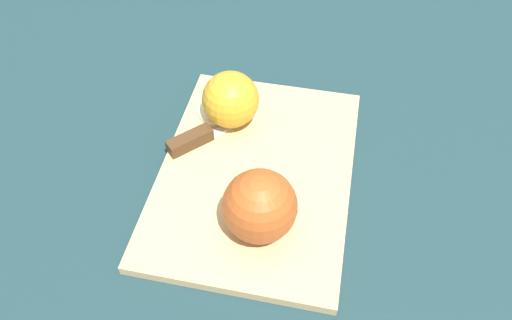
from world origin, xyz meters
TOP-DOWN VIEW (x-y plane):
  - ground_plane at (0.00, 0.00)m, footprint 4.00×4.00m
  - cutting_board at (0.00, 0.00)m, footprint 0.35×0.26m
  - apple_half_left at (-0.09, -0.02)m, footprint 0.09×0.09m
  - apple_half_right at (0.09, 0.05)m, footprint 0.08×0.08m
  - knife at (0.03, 0.09)m, footprint 0.11×0.11m
  - apple_slice at (0.10, 0.08)m, footprint 0.06×0.06m

SIDE VIEW (x-z plane):
  - ground_plane at x=0.00m, z-range 0.00..0.00m
  - cutting_board at x=0.00m, z-range 0.00..0.01m
  - apple_slice at x=0.10m, z-range 0.01..0.02m
  - knife at x=0.03m, z-range 0.01..0.03m
  - apple_half_right at x=0.09m, z-range 0.01..0.09m
  - apple_half_left at x=-0.09m, z-range 0.01..0.10m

